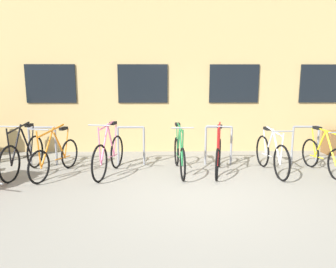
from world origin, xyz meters
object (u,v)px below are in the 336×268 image
bicycle_orange (55,157)px  bicycle_white (271,155)px  bicycle_red (218,155)px  bicycle_yellow (323,156)px  bicycle_green (179,154)px  bicycle_black (23,155)px  bicycle_pink (109,155)px

bicycle_orange → bicycle_white: 4.48m
bicycle_red → bicycle_yellow: 2.19m
bicycle_green → bicycle_black: bicycle_black is taller
bicycle_orange → bicycle_white: bicycle_orange is taller
bicycle_green → bicycle_pink: bearing=-175.6°
bicycle_red → bicycle_black: (-4.05, -0.03, 0.03)m
bicycle_white → bicycle_yellow: bicycle_white is taller
bicycle_red → bicycle_pink: (-2.28, -0.05, 0.03)m
bicycle_red → bicycle_yellow: bearing=-1.5°
bicycle_green → bicycle_white: bearing=-2.3°
bicycle_yellow → bicycle_pink: bearing=179.9°
bicycle_orange → bicycle_green: bearing=3.2°
bicycle_white → bicycle_yellow: bearing=-2.1°
bicycle_green → bicycle_black: (-3.23, -0.09, 0.02)m
bicycle_pink → bicycle_yellow: bearing=-0.1°
bicycle_orange → bicycle_yellow: bicycle_orange is taller
bicycle_green → bicycle_yellow: bicycle_green is taller
bicycle_pink → bicycle_black: bearing=179.3°
bicycle_orange → bicycle_black: (-0.68, 0.05, 0.03)m
bicycle_red → bicycle_green: 0.82m
bicycle_pink → bicycle_yellow: (4.47, -0.00, -0.04)m
bicycle_pink → bicycle_white: size_ratio=0.98×
bicycle_white → bicycle_black: 5.16m
bicycle_orange → bicycle_yellow: (5.56, 0.03, -0.01)m
bicycle_red → bicycle_white: size_ratio=0.94×
bicycle_black → bicycle_pink: bearing=-0.7°
bicycle_green → bicycle_orange: (-2.55, -0.14, -0.01)m
bicycle_green → bicycle_red: bearing=-4.2°
bicycle_pink → bicycle_white: (3.39, 0.03, -0.02)m
bicycle_green → bicycle_black: bearing=-178.4°
bicycle_red → bicycle_black: 4.05m
bicycle_pink → bicycle_red: bearing=1.3°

